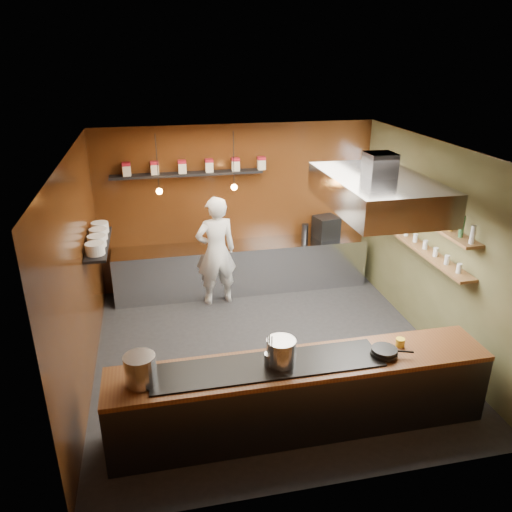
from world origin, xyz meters
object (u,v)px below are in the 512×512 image
object	(u,v)px
stockpot_large	(140,369)
espresso_machine	(326,227)
chef	(216,251)
stockpot_small	(281,352)
extractor_hood	(377,192)

from	to	relation	value
stockpot_large	espresso_machine	size ratio (longest dim) A/B	0.82
stockpot_large	chef	xyz separation A→B (m)	(1.25, 3.40, -0.13)
stockpot_large	stockpot_small	bearing A→B (deg)	0.74
extractor_hood	stockpot_large	distance (m)	3.60
stockpot_large	chef	world-z (taller)	chef
extractor_hood	stockpot_large	bearing A→B (deg)	-158.19
stockpot_large	espresso_machine	distance (m)	5.11
stockpot_small	chef	distance (m)	3.40
espresso_machine	stockpot_large	bearing A→B (deg)	-143.18
extractor_hood	stockpot_small	world-z (taller)	extractor_hood
chef	stockpot_large	bearing A→B (deg)	60.10
stockpot_large	stockpot_small	size ratio (longest dim) A/B	1.02
extractor_hood	stockpot_small	bearing A→B (deg)	-142.08
espresso_machine	chef	xyz separation A→B (m)	(-2.13, -0.43, -0.13)
stockpot_small	espresso_machine	distance (m)	4.24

